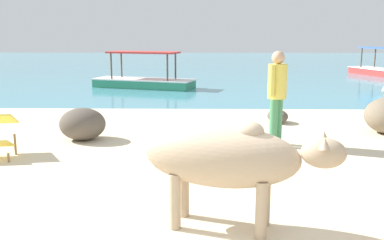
# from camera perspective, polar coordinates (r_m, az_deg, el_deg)

# --- Properties ---
(sand_beach) EXTENTS (18.00, 14.00, 0.04)m
(sand_beach) POSITION_cam_1_polar(r_m,az_deg,el_deg) (4.46, -2.80, -14.39)
(sand_beach) COLOR beige
(sand_beach) RESTS_ON ground
(water_surface) EXTENTS (60.00, 36.00, 0.03)m
(water_surface) POSITION_cam_1_polar(r_m,az_deg,el_deg) (26.08, 0.57, 7.02)
(water_surface) COLOR teal
(water_surface) RESTS_ON ground
(cow) EXTENTS (1.97, 0.93, 1.10)m
(cow) POSITION_cam_1_polar(r_m,az_deg,el_deg) (4.25, 4.51, -4.93)
(cow) COLOR tan
(cow) RESTS_ON sand_beach
(person_standing) EXTENTS (0.33, 0.44, 1.62)m
(person_standing) POSITION_cam_1_polar(r_m,az_deg,el_deg) (7.54, 11.06, 3.75)
(person_standing) COLOR #428956
(person_standing) RESTS_ON sand_beach
(shore_rock_large) EXTENTS (0.54, 0.64, 0.28)m
(shore_rock_large) POSITION_cam_1_polar(r_m,az_deg,el_deg) (9.63, 11.13, 0.51)
(shore_rock_large) COLOR brown
(shore_rock_large) RESTS_ON sand_beach
(shore_rock_small) EXTENTS (0.95, 0.88, 0.59)m
(shore_rock_small) POSITION_cam_1_polar(r_m,az_deg,el_deg) (8.13, -14.13, -0.51)
(shore_rock_small) COLOR brown
(shore_rock_small) RESTS_ON sand_beach
(boat_green) EXTENTS (3.85, 2.21, 1.29)m
(boat_green) POSITION_cam_1_polar(r_m,az_deg,el_deg) (15.82, -6.34, 5.21)
(boat_green) COLOR #338E66
(boat_green) RESTS_ON water_surface
(boat_red) EXTENTS (2.23, 3.85, 1.29)m
(boat_red) POSITION_cam_1_polar(r_m,az_deg,el_deg) (22.00, 23.72, 6.03)
(boat_red) COLOR #C63833
(boat_red) RESTS_ON water_surface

